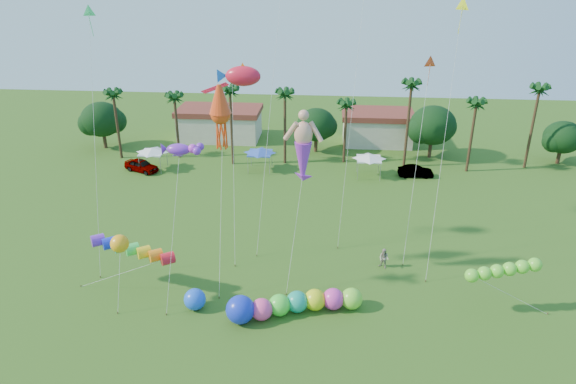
# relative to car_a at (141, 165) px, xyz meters

# --- Properties ---
(ground) EXTENTS (160.00, 160.00, 0.00)m
(ground) POSITION_rel_car_a_xyz_m (21.40, -35.27, -0.81)
(ground) COLOR #285116
(ground) RESTS_ON ground
(tree_line) EXTENTS (69.46, 8.91, 11.00)m
(tree_line) POSITION_rel_car_a_xyz_m (24.97, 8.72, 3.46)
(tree_line) COLOR #3A2819
(tree_line) RESTS_ON ground
(buildings_row) EXTENTS (35.00, 7.00, 4.00)m
(buildings_row) POSITION_rel_car_a_xyz_m (18.31, 14.73, 1.19)
(buildings_row) COLOR beige
(buildings_row) RESTS_ON ground
(tent_row) EXTENTS (31.00, 4.00, 0.60)m
(tent_row) POSITION_rel_car_a_xyz_m (15.40, 1.06, 1.94)
(tent_row) COLOR white
(tent_row) RESTS_ON ground
(car_a) EXTENTS (5.13, 3.70, 1.62)m
(car_a) POSITION_rel_car_a_xyz_m (0.00, 0.00, 0.00)
(car_a) COLOR #4C4C54
(car_a) RESTS_ON ground
(car_b) EXTENTS (4.41, 1.62, 1.44)m
(car_b) POSITION_rel_car_a_xyz_m (35.42, 1.18, -0.09)
(car_b) COLOR #4C4C54
(car_b) RESTS_ON ground
(spectator_b) EXTENTS (1.15, 1.09, 1.88)m
(spectator_b) POSITION_rel_car_a_xyz_m (29.56, -20.93, 0.13)
(spectator_b) COLOR gray
(spectator_b) RESTS_ON ground
(caterpillar_inflatable) EXTENTS (10.61, 4.67, 2.18)m
(caterpillar_inflatable) POSITION_rel_car_a_xyz_m (21.81, -28.27, 0.10)
(caterpillar_inflatable) COLOR #FF4393
(caterpillar_inflatable) RESTS_ON ground
(blue_ball) EXTENTS (1.71, 1.71, 1.71)m
(blue_ball) POSITION_rel_car_a_xyz_m (14.35, -28.21, 0.04)
(blue_ball) COLOR blue
(blue_ball) RESTS_ON ground
(rainbow_tube) EXTENTS (9.59, 3.83, 3.83)m
(rainbow_tube) POSITION_rel_car_a_xyz_m (10.05, -26.39, 2.51)
(rainbow_tube) COLOR red
(rainbow_tube) RESTS_ON ground
(green_worm) EXTENTS (9.18, 1.32, 4.03)m
(green_worm) POSITION_rel_car_a_xyz_m (35.42, -26.94, 2.59)
(green_worm) COLOR #65DD31
(green_worm) RESTS_ON ground
(orange_ball_kite) EXTENTS (1.45, 2.05, 6.22)m
(orange_ball_kite) POSITION_rel_car_a_xyz_m (8.90, -28.13, 4.71)
(orange_ball_kite) COLOR #FFA214
(orange_ball_kite) RESTS_ON ground
(merman_kite) EXTENTS (2.85, 4.67, 14.11)m
(merman_kite) POSITION_rel_car_a_xyz_m (22.35, -22.40, 10.48)
(merman_kite) COLOR #E0977F
(merman_kite) RESTS_ON ground
(fish_kite) EXTENTS (4.78, 5.82, 17.06)m
(fish_kite) POSITION_rel_car_a_xyz_m (16.88, -17.36, 15.29)
(fish_kite) COLOR red
(fish_kite) RESTS_ON ground
(squid_kite) EXTENTS (1.82, 5.59, 16.51)m
(squid_kite) POSITION_rel_car_a_xyz_m (15.83, -22.15, 13.21)
(squid_kite) COLOR red
(squid_kite) RESTS_ON ground
(lobster_kite) EXTENTS (3.55, 4.78, 13.00)m
(lobster_kite) POSITION_rel_car_a_xyz_m (13.42, -25.91, 11.57)
(lobster_kite) COLOR purple
(lobster_kite) RESTS_ON ground
(delta_kite_red) EXTENTS (2.01, 5.22, 17.77)m
(delta_kite_red) POSITION_rel_car_a_xyz_m (32.66, -15.64, 16.07)
(delta_kite_red) COLOR red
(delta_kite_red) RESTS_ON ground
(delta_kite_yellow) EXTENTS (1.78, 5.30, 22.57)m
(delta_kite_yellow) POSITION_rel_car_a_xyz_m (34.13, -18.21, 20.75)
(delta_kite_yellow) COLOR #D9E917
(delta_kite_yellow) RESTS_ON ground
(delta_kite_green) EXTENTS (1.14, 4.62, 21.98)m
(delta_kite_green) POSITION_rel_car_a_xyz_m (5.51, -20.41, 20.09)
(delta_kite_green) COLOR #35E175
(delta_kite_green) RESTS_ON ground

